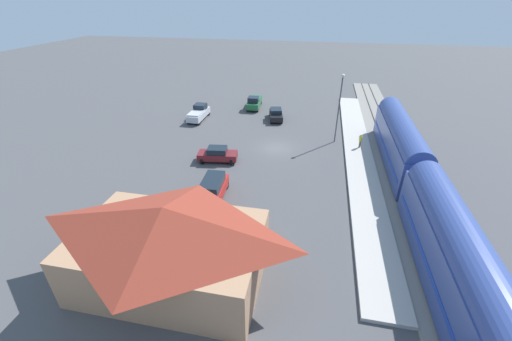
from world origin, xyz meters
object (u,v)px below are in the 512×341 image
Objects in this scene: pickup_silver at (199,113)px; sedan_maroon at (218,154)px; light_pole_near_platform at (340,101)px; station_building at (169,243)px; suv_red at (213,188)px; pickup_green at (254,102)px; sedan_black at (276,114)px; pedestrian_on_platform at (360,140)px.

pickup_silver reaches higher than sedan_maroon.
pickup_silver is at bearing -12.25° from light_pole_near_platform.
suv_red is (0.29, -9.65, -1.92)m from station_building.
pickup_green is 1.10× the size of suv_red.
station_building is at bearing 107.21° from pickup_silver.
light_pole_near_platform is at bearing 138.77° from pickup_green.
station_building is at bearing 97.37° from sedan_maroon.
sedan_maroon is 19.90m from pickup_green.
pickup_silver reaches higher than sedan_black.
pickup_green is 0.63× the size of light_pole_near_platform.
light_pole_near_platform is (-13.41, -8.33, 4.55)m from sedan_maroon.
station_building is at bearing 58.98° from pedestrian_on_platform.
light_pole_near_platform is at bearing -113.77° from station_building.
station_building is at bearing 93.10° from pickup_green.
suv_red is 19.99m from light_pole_near_platform.
light_pole_near_platform is (2.99, -1.83, 4.15)m from pedestrian_on_platform.
sedan_maroon is 0.85× the size of pickup_green.
station_building reaches higher than sedan_maroon.
suv_red is at bearing 83.11° from sedan_black.
pedestrian_on_platform is at bearing 148.49° from light_pole_near_platform.
suv_red is at bearing 104.47° from sedan_maroon.
light_pole_near_platform reaches higher than suv_red.
sedan_black is at bearing 132.13° from pickup_green.
sedan_black is 0.54× the size of light_pole_near_platform.
pickup_green is 18.10m from light_pole_near_platform.
pedestrian_on_platform is at bearing -158.40° from sedan_maroon.
suv_red reaches higher than sedan_maroon.
station_building reaches higher than pickup_green.
pickup_green is at bearing -41.23° from light_pole_near_platform.
sedan_black is 22.63m from suv_red.
pickup_green reaches higher than sedan_black.
sedan_black is at bearing -96.89° from suv_red.
sedan_black is at bearing -169.17° from pickup_silver.
pickup_green is (4.43, -4.90, 0.15)m from sedan_black.
sedan_maroon is at bearing 89.39° from pickup_green.
pickup_silver reaches higher than pedestrian_on_platform.
sedan_maroon is at bearing 21.60° from pedestrian_on_platform.
station_building is 2.54× the size of suv_red.
light_pole_near_platform is at bearing -126.04° from suv_red.
pickup_green is at bearing -90.61° from sedan_maroon.
sedan_maroon is at bearing 118.87° from pickup_silver.
pedestrian_on_platform is at bearing 144.12° from sedan_black.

